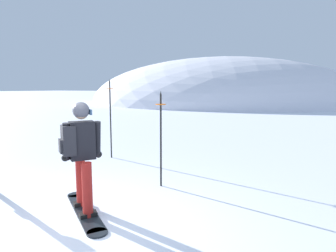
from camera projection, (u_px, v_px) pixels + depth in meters
The scene contains 5 objects.
ground_plane at pixel (54, 234), 3.89m from camera, with size 300.00×300.00×0.00m, color white.
ridge_peak_main at pixel (221, 102), 38.70m from camera, with size 34.12×30.71×11.51m.
snowboarder_main at pixel (81, 155), 4.45m from camera, with size 1.51×1.24×1.71m.
piste_marker_near at pixel (161, 132), 5.65m from camera, with size 0.20×0.20×1.87m.
piste_marker_far at pixel (110, 114), 7.99m from camera, with size 0.20×0.20×2.16m.
Camera 1 is at (2.90, -2.71, 1.92)m, focal length 31.38 mm.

